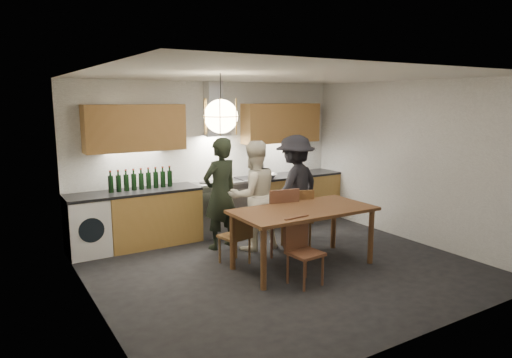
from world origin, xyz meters
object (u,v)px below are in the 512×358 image
dining_table (303,215)px  stock_pot (299,170)px  wine_bottles (141,179)px  chair_back_left (238,233)px  person_left (220,194)px  person_right (295,187)px  chair_front (301,246)px  person_mid (253,196)px  mixing_bowl (269,176)px

dining_table → stock_pot: size_ratio=9.03×
dining_table → wine_bottles: bearing=127.5°
chair_back_left → stock_pot: 2.74m
person_left → person_right: size_ratio=1.00×
wine_bottles → dining_table: bearing=-53.2°
dining_table → chair_back_left: size_ratio=2.39×
chair_back_left → wine_bottles: size_ratio=0.80×
person_left → stock_pot: size_ratio=7.95×
chair_back_left → wine_bottles: wine_bottles is taller
dining_table → chair_front: size_ratio=2.34×
dining_table → person_right: person_right is taller
chair_back_left → person_mid: bearing=-147.8°
chair_back_left → stock_pot: (2.21, 1.54, 0.51)m
chair_back_left → mixing_bowl: (1.47, 1.45, 0.47)m
dining_table → person_left: bearing=115.1°
person_right → wine_bottles: person_right is taller
person_mid → person_right: 0.92m
chair_front → stock_pot: bearing=48.6°
dining_table → mixing_bowl: 2.11m
dining_table → person_right: 1.38m
chair_back_left → chair_front: (0.37, -0.96, 0.01)m
person_left → person_right: person_left is taller
dining_table → person_right: size_ratio=1.14×
person_left → person_mid: person_left is taller
stock_pot → person_mid: bearing=-147.9°
dining_table → chair_back_left: (-0.74, 0.51, -0.26)m
chair_front → person_right: bearing=50.9°
chair_front → mixing_bowl: 2.69m
dining_table → stock_pot: stock_pot is taller
person_right → stock_pot: size_ratio=7.92×
person_mid → mixing_bowl: size_ratio=5.72×
dining_table → person_left: size_ratio=1.14×
mixing_bowl → stock_pot: size_ratio=1.35×
chair_back_left → mixing_bowl: 2.12m
person_mid → stock_pot: (1.65, 1.03, 0.13)m
mixing_bowl → chair_front: bearing=-114.4°
chair_front → person_left: person_left is taller
person_mid → stock_pot: bearing=-144.9°
wine_bottles → person_left: bearing=-39.0°
person_right → wine_bottles: bearing=-41.0°
person_left → wine_bottles: bearing=-51.3°
stock_pot → wine_bottles: bearing=178.8°
mixing_bowl → stock_pot: bearing=6.4°
wine_bottles → person_right: bearing=-22.4°
chair_back_left → stock_pot: bearing=-154.9°
chair_back_left → person_right: (1.46, 0.66, 0.39)m
person_left → person_right: 1.32m
dining_table → wine_bottles: size_ratio=1.92×
chair_back_left → person_mid: (0.56, 0.50, 0.37)m
chair_back_left → mixing_bowl: bearing=-145.0°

